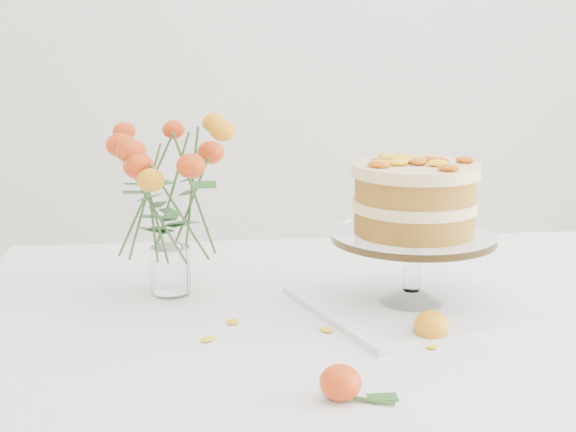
% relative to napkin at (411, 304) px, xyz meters
% --- Properties ---
extents(table, '(1.43, 0.93, 0.76)m').
position_rel_napkin_xyz_m(table, '(-0.03, 0.01, -0.09)').
color(table, tan).
rests_on(table, ground).
extents(napkin, '(0.40, 0.40, 0.01)m').
position_rel_napkin_xyz_m(napkin, '(0.00, 0.00, 0.00)').
color(napkin, white).
rests_on(napkin, table).
extents(cake_stand, '(0.27, 0.27, 0.24)m').
position_rel_napkin_xyz_m(cake_stand, '(0.00, -0.00, 0.17)').
color(cake_stand, white).
rests_on(cake_stand, napkin).
extents(rose_vase, '(0.29, 0.29, 0.34)m').
position_rel_napkin_xyz_m(rose_vase, '(-0.40, 0.11, 0.20)').
color(rose_vase, white).
rests_on(rose_vase, table).
extents(loose_rose_near, '(0.10, 0.05, 0.04)m').
position_rel_napkin_xyz_m(loose_rose_near, '(-0.01, -0.14, 0.02)').
color(loose_rose_near, orange).
rests_on(loose_rose_near, table).
extents(loose_rose_far, '(0.09, 0.06, 0.04)m').
position_rel_napkin_xyz_m(loose_rose_far, '(-0.17, -0.32, 0.02)').
color(loose_rose_far, red).
rests_on(loose_rose_far, table).
extents(stray_petal_a, '(0.03, 0.02, 0.00)m').
position_rel_napkin_xyz_m(stray_petal_a, '(-0.15, -0.09, -0.00)').
color(stray_petal_a, yellow).
rests_on(stray_petal_a, table).
extents(stray_petal_b, '(0.03, 0.02, 0.00)m').
position_rel_napkin_xyz_m(stray_petal_b, '(-0.05, -0.13, -0.00)').
color(stray_petal_b, yellow).
rests_on(stray_petal_b, table).
extents(stray_petal_c, '(0.03, 0.02, 0.00)m').
position_rel_napkin_xyz_m(stray_petal_c, '(-0.01, -0.17, -0.00)').
color(stray_petal_c, yellow).
rests_on(stray_petal_c, table).
extents(stray_petal_d, '(0.03, 0.02, 0.00)m').
position_rel_napkin_xyz_m(stray_petal_d, '(-0.29, -0.04, -0.00)').
color(stray_petal_d, yellow).
rests_on(stray_petal_d, table).
extents(stray_petal_e, '(0.03, 0.02, 0.00)m').
position_rel_napkin_xyz_m(stray_petal_e, '(-0.33, -0.11, -0.00)').
color(stray_petal_e, yellow).
rests_on(stray_petal_e, table).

